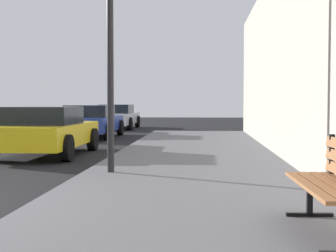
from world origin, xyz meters
name	(u,v)px	position (x,y,z in m)	size (l,w,h in m)	color
sidewalk	(191,219)	(4.00, 0.00, 0.07)	(4.00, 32.00, 0.15)	#5B5B60
street_lamp	(110,2)	(2.50, 3.12, 3.13)	(0.36, 0.36, 4.36)	black
car_yellow	(46,131)	(0.06, 7.09, 0.65)	(2.03, 4.24, 1.27)	yellow
car_blue	(91,121)	(-0.26, 13.63, 0.65)	(2.04, 4.34, 1.27)	#233899
car_white	(117,116)	(-0.38, 20.23, 0.65)	(1.97, 4.56, 1.27)	white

